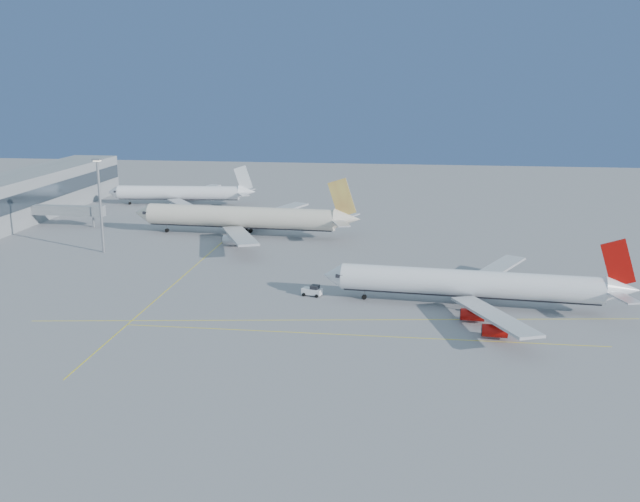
# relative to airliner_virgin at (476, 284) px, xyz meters

# --- Properties ---
(ground) EXTENTS (500.00, 500.00, 0.00)m
(ground) POSITION_rel_airliner_virgin_xyz_m (-27.63, -6.08, -4.80)
(ground) COLOR slate
(ground) RESTS_ON ground
(terminal) EXTENTS (18.40, 110.00, 15.00)m
(terminal) POSITION_rel_airliner_virgin_xyz_m (-142.57, 78.92, 2.72)
(terminal) COLOR gray
(terminal) RESTS_ON ground
(jet_bridge) EXTENTS (23.60, 3.60, 6.90)m
(jet_bridge) POSITION_rel_airliner_virgin_xyz_m (-120.74, 65.92, 0.38)
(jet_bridge) COLOR gray
(jet_bridge) RESTS_ON ground
(taxiway_lines) EXTENTS (118.86, 140.00, 0.02)m
(taxiway_lines) POSITION_rel_airliner_virgin_xyz_m (-42.35, 0.26, -4.79)
(taxiway_lines) COLOR yellow
(taxiway_lines) RESTS_ON ground
(airliner_virgin) EXTENTS (64.50, 57.74, 15.91)m
(airliner_virgin) POSITION_rel_airliner_virgin_xyz_m (0.00, 0.00, 0.00)
(airliner_virgin) COLOR white
(airliner_virgin) RESTS_ON ground
(airliner_etihad) EXTENTS (70.23, 64.76, 18.32)m
(airliner_etihad) POSITION_rel_airliner_virgin_xyz_m (-62.94, 59.92, 0.78)
(airliner_etihad) COLOR beige
(airliner_etihad) RESTS_ON ground
(airliner_third) EXTENTS (55.69, 51.19, 14.93)m
(airliner_third) POSITION_rel_airliner_virgin_xyz_m (-98.28, 108.09, -0.28)
(airliner_third) COLOR white
(airliner_third) RESTS_ON ground
(pushback_tug) EXTENTS (4.71, 3.48, 2.42)m
(pushback_tug) POSITION_rel_airliner_virgin_xyz_m (-34.59, 3.11, -3.67)
(pushback_tug) COLOR white
(pushback_tug) RESTS_ON ground
(light_mast) EXTENTS (2.21, 2.21, 25.57)m
(light_mast) POSITION_rel_airliner_virgin_xyz_m (-96.62, 34.95, 10.30)
(light_mast) COLOR gray
(light_mast) RESTS_ON ground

